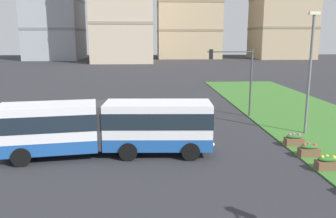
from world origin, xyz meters
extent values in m
cube|color=white|center=(-1.13, 12.75, 1.73)|extent=(6.11, 2.79, 2.55)
cube|color=#1E519E|center=(-1.13, 12.75, 0.80)|extent=(6.14, 2.81, 0.70)
cube|color=#19232D|center=(-1.13, 12.75, 2.15)|extent=(6.16, 2.83, 0.90)
cube|color=white|center=(-7.19, 12.42, 1.73)|extent=(5.52, 3.26, 2.55)
cube|color=#1E519E|center=(-7.19, 12.42, 0.80)|extent=(5.54, 3.28, 0.70)
cube|color=#19232D|center=(-7.19, 12.42, 2.15)|extent=(5.56, 3.30, 0.90)
cylinder|color=#383838|center=(-4.13, 12.89, 1.72)|extent=(2.40, 2.40, 2.45)
cylinder|color=black|center=(0.73, 13.91, 0.50)|extent=(1.01, 0.33, 1.00)
cylinder|color=black|center=(0.61, 11.41, 0.50)|extent=(1.01, 0.33, 1.00)
cylinder|color=black|center=(-2.67, 14.07, 0.50)|extent=(1.01, 0.33, 1.00)
cylinder|color=black|center=(-2.79, 11.58, 0.50)|extent=(1.01, 0.33, 1.00)
cylinder|color=black|center=(-8.66, 13.46, 0.50)|extent=(1.03, 0.43, 1.00)
cylinder|color=black|center=(-8.29, 10.99, 0.50)|extent=(1.03, 0.43, 1.00)
sphere|color=#F9EFC6|center=(1.93, 13.50, 0.80)|extent=(0.24, 0.24, 0.24)
sphere|color=#F9EFC6|center=(1.84, 11.70, 0.80)|extent=(0.24, 0.24, 0.24)
cube|color=maroon|center=(-6.00, 18.37, 0.58)|extent=(4.51, 2.08, 0.80)
cube|color=black|center=(-6.15, 18.38, 1.28)|extent=(2.48, 1.83, 0.60)
cylinder|color=black|center=(-4.44, 19.17, 0.32)|extent=(0.65, 0.26, 0.64)
cylinder|color=black|center=(-4.56, 17.37, 0.32)|extent=(0.65, 0.26, 0.64)
cylinder|color=black|center=(-7.44, 19.36, 0.32)|extent=(0.65, 0.26, 0.64)
cylinder|color=black|center=(-7.56, 17.57, 0.32)|extent=(0.65, 0.26, 0.64)
cube|color=brown|center=(7.28, 9.56, 0.30)|extent=(1.10, 0.56, 0.44)
ellipsoid|color=#2D6B28|center=(7.28, 9.56, 0.62)|extent=(0.99, 0.50, 0.28)
sphere|color=yellow|center=(7.00, 9.56, 0.72)|extent=(0.20, 0.20, 0.20)
sphere|color=yellow|center=(7.28, 9.64, 0.72)|extent=(0.20, 0.20, 0.20)
sphere|color=yellow|center=(7.56, 9.50, 0.72)|extent=(0.20, 0.20, 0.20)
cube|color=brown|center=(7.28, 11.60, 0.30)|extent=(1.10, 0.56, 0.44)
ellipsoid|color=#2D6B28|center=(7.28, 11.60, 0.62)|extent=(0.99, 0.50, 0.28)
sphere|color=red|center=(7.00, 11.60, 0.72)|extent=(0.20, 0.20, 0.20)
sphere|color=red|center=(7.28, 11.68, 0.72)|extent=(0.20, 0.20, 0.20)
sphere|color=red|center=(7.56, 11.54, 0.72)|extent=(0.20, 0.20, 0.20)
cube|color=brown|center=(7.28, 13.66, 0.30)|extent=(1.10, 0.56, 0.44)
ellipsoid|color=#2D6B28|center=(7.28, 13.66, 0.62)|extent=(0.99, 0.50, 0.28)
sphere|color=#D14C99|center=(7.00, 13.66, 0.72)|extent=(0.20, 0.20, 0.20)
sphere|color=#D14C99|center=(7.28, 13.74, 0.72)|extent=(0.20, 0.20, 0.20)
sphere|color=#D14C99|center=(7.56, 13.60, 0.72)|extent=(0.20, 0.20, 0.20)
cylinder|color=#474C51|center=(6.88, 22.00, 2.82)|extent=(0.16, 0.16, 5.64)
cylinder|color=#474C51|center=(5.02, 22.00, 5.44)|extent=(3.72, 0.10, 0.10)
cube|color=black|center=(3.47, 22.00, 5.24)|extent=(0.28, 0.28, 0.80)
sphere|color=red|center=(3.47, 22.00, 5.49)|extent=(0.16, 0.16, 0.16)
sphere|color=yellow|center=(3.47, 22.00, 5.23)|extent=(0.16, 0.16, 0.16)
sphere|color=green|center=(3.47, 22.00, 4.97)|extent=(0.16, 0.16, 0.16)
cylinder|color=slate|center=(9.18, 16.33, 4.02)|extent=(0.18, 0.18, 8.04)
cube|color=white|center=(9.18, 16.33, 8.14)|extent=(0.70, 0.28, 0.20)
cube|color=gray|center=(-30.00, 103.85, 8.96)|extent=(15.64, 18.14, 0.70)
cube|color=gray|center=(-30.00, 103.85, 17.58)|extent=(15.64, 18.14, 0.70)
cube|color=gray|center=(-8.45, 90.45, 10.12)|extent=(16.06, 17.52, 0.70)
cube|color=#85765B|center=(11.13, 109.21, 8.77)|extent=(19.69, 17.95, 0.70)
cube|color=#85765B|center=(11.13, 109.21, 17.18)|extent=(19.69, 17.95, 0.70)
cube|color=#85765B|center=(40.50, 104.84, 9.41)|extent=(17.51, 16.55, 0.70)
camera|label=1|loc=(-1.61, -6.64, 6.59)|focal=37.42mm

